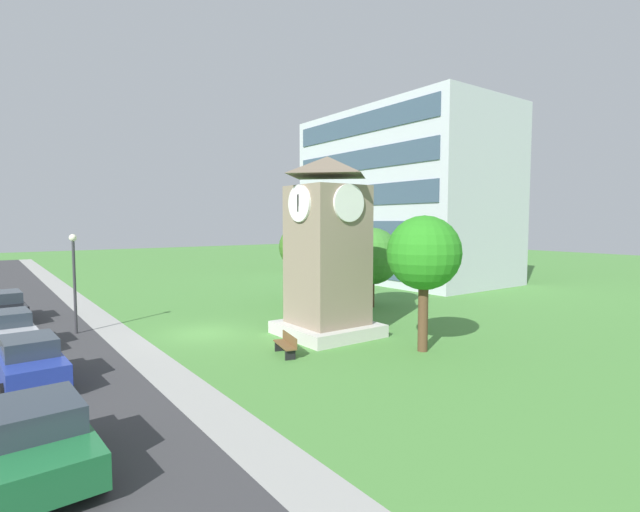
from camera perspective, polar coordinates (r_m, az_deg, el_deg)
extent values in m
plane|color=#4C893D|center=(24.85, -13.84, -9.05)|extent=(160.00, 160.00, 0.00)
cube|color=#38383A|center=(23.15, -32.83, -10.57)|extent=(120.00, 7.20, 0.01)
cube|color=#9E9E99|center=(23.77, -22.03, -9.84)|extent=(120.00, 1.60, 0.01)
cube|color=#B7BCC6|center=(47.01, 10.02, 7.01)|extent=(19.80, 11.06, 16.00)
cube|color=#384C60|center=(43.30, 4.78, -1.18)|extent=(18.22, 0.10, 1.80)
cube|color=#384C60|center=(43.11, 4.80, 3.06)|extent=(18.22, 0.10, 1.80)
cube|color=#384C60|center=(43.17, 4.83, 7.31)|extent=(18.22, 0.10, 1.80)
cube|color=#384C60|center=(43.46, 4.86, 11.53)|extent=(18.22, 0.10, 1.80)
cube|color=#384C60|center=(43.99, 4.88, 15.66)|extent=(18.22, 0.10, 1.80)
cube|color=gray|center=(23.17, 0.89, -0.63)|extent=(3.18, 3.18, 7.38)
cube|color=beige|center=(23.70, 0.88, -8.83)|extent=(4.29, 4.29, 0.60)
pyramid|color=#6A5D4D|center=(23.25, 0.91, 10.84)|extent=(3.50, 3.50, 0.95)
cylinder|color=white|center=(22.16, -2.53, 6.41)|extent=(1.75, 0.12, 1.75)
cylinder|color=white|center=(21.81, 3.52, 6.44)|extent=(0.12, 1.75, 1.75)
cube|color=black|center=(22.12, -2.68, 6.82)|extent=(0.09, 0.06, 0.52)
cube|color=black|center=(22.11, -2.70, 6.41)|extent=(0.03, 0.06, 0.79)
cube|color=brown|center=(20.23, -4.30, -10.68)|extent=(1.86, 0.89, 0.06)
cube|color=brown|center=(20.24, -3.70, -10.00)|extent=(1.76, 0.47, 0.40)
cube|color=black|center=(20.95, -4.92, -10.80)|extent=(0.18, 0.44, 0.45)
cube|color=black|center=(19.63, -3.63, -11.83)|extent=(0.18, 0.44, 0.45)
cylinder|color=#333338|center=(26.63, -27.60, -3.43)|extent=(0.14, 0.14, 4.66)
sphere|color=#F2EFCC|center=(26.43, -27.78, 1.97)|extent=(0.36, 0.36, 0.36)
cylinder|color=#513823|center=(31.27, 6.28, -4.29)|extent=(0.38, 0.38, 2.08)
sphere|color=#377D2A|center=(31.01, 6.31, 0.00)|extent=(3.73, 3.73, 3.73)
cylinder|color=#513823|center=(21.04, 12.38, -7.00)|extent=(0.43, 0.43, 3.18)
sphere|color=#27811D|center=(20.69, 12.50, 0.40)|extent=(3.21, 3.21, 3.21)
cylinder|color=#513823|center=(32.48, -2.19, -3.31)|extent=(0.38, 0.38, 2.80)
sphere|color=#376A20|center=(32.25, -2.20, 1.10)|extent=(3.16, 3.16, 3.16)
cube|color=black|center=(32.01, -33.88, -5.38)|extent=(4.68, 2.04, 0.76)
cube|color=#2D3842|center=(32.14, -33.96, -4.13)|extent=(2.37, 1.71, 0.60)
cylinder|color=black|center=(30.76, -31.95, -6.39)|extent=(0.67, 0.25, 0.66)
cylinder|color=black|center=(33.56, -32.53, -5.58)|extent=(0.67, 0.25, 0.66)
cube|color=silver|center=(25.01, -33.42, -7.88)|extent=(4.22, 1.94, 0.76)
cube|color=#2D3842|center=(25.09, -33.53, -6.26)|extent=(2.14, 1.63, 0.60)
cylinder|color=black|center=(23.93, -31.03, -9.23)|extent=(0.67, 0.25, 0.66)
cylinder|color=black|center=(26.42, -31.79, -8.04)|extent=(0.67, 0.25, 0.66)
cube|color=#23389E|center=(19.20, -31.64, -11.32)|extent=(4.18, 1.99, 0.76)
cube|color=#2D3842|center=(19.24, -31.79, -9.21)|extent=(2.12, 1.68, 0.60)
cylinder|color=black|center=(18.22, -28.25, -13.26)|extent=(0.67, 0.25, 0.66)
cylinder|color=black|center=(18.01, -33.93, -13.68)|extent=(0.67, 0.25, 0.66)
cylinder|color=black|center=(20.63, -29.58, -11.28)|extent=(0.67, 0.25, 0.66)
cube|color=#1E6B38|center=(12.68, -30.75, -19.29)|extent=(4.17, 2.05, 0.76)
cube|color=#2D3842|center=(12.62, -31.01, -16.09)|extent=(2.12, 1.73, 0.60)
cylinder|color=black|center=(11.85, -25.00, -22.83)|extent=(0.67, 0.25, 0.66)
cylinder|color=black|center=(14.11, -27.59, -18.39)|extent=(0.67, 0.25, 0.66)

